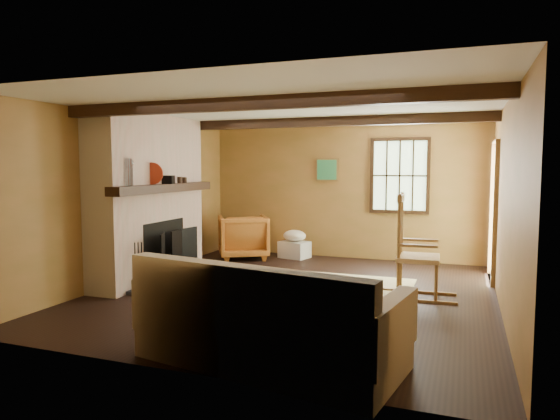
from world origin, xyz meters
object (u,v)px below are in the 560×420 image
at_px(fireplace, 150,205).
at_px(rocking_chair, 414,254).
at_px(sofa, 267,327).
at_px(laundry_basket, 294,250).
at_px(armchair, 243,237).

xyz_separation_m(fireplace, rocking_chair, (3.72, 0.30, -0.54)).
relative_size(fireplace, rocking_chair, 1.81).
relative_size(sofa, laundry_basket, 4.73).
bearing_deg(fireplace, laundry_basket, 59.24).
xyz_separation_m(fireplace, sofa, (2.78, -2.36, -0.78)).
xyz_separation_m(laundry_basket, armchair, (-0.85, -0.38, 0.25)).
xyz_separation_m(rocking_chair, laundry_basket, (-2.30, 2.08, -0.41)).
relative_size(rocking_chair, armchair, 1.53).
relative_size(rocking_chair, laundry_basket, 2.65).
distance_m(sofa, armchair, 4.89).
bearing_deg(sofa, rocking_chair, 80.39).
bearing_deg(sofa, fireplace, 149.54).
relative_size(fireplace, sofa, 1.01).
height_order(laundry_basket, armchair, armchair).
bearing_deg(rocking_chair, fireplace, 92.06).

